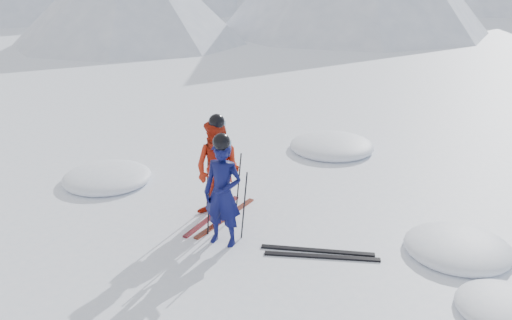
% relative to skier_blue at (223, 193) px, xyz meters
% --- Properties ---
extents(ground, '(160.00, 160.00, 0.00)m').
position_rel_skier_blue_xyz_m(ground, '(1.83, 0.34, -0.83)').
color(ground, white).
rests_on(ground, ground).
extents(skier_blue, '(0.64, 0.45, 1.67)m').
position_rel_skier_blue_xyz_m(skier_blue, '(0.00, 0.00, 0.00)').
color(skier_blue, '#0B0F46').
rests_on(skier_blue, ground).
extents(skier_red, '(0.94, 0.79, 1.71)m').
position_rel_skier_blue_xyz_m(skier_red, '(-0.39, 0.78, 0.02)').
color(skier_red, '#B1220E').
rests_on(skier_red, ground).
extents(pole_blue_left, '(0.11, 0.08, 1.11)m').
position_rel_skier_blue_xyz_m(pole_blue_left, '(-0.30, 0.15, -0.28)').
color(pole_blue_left, black).
rests_on(pole_blue_left, ground).
extents(pole_blue_right, '(0.11, 0.07, 1.11)m').
position_rel_skier_blue_xyz_m(pole_blue_right, '(0.25, 0.25, -0.28)').
color(pole_blue_right, black).
rests_on(pole_blue_right, ground).
extents(pole_red_left, '(0.12, 0.09, 1.14)m').
position_rel_skier_blue_xyz_m(pole_red_left, '(-0.69, 1.03, -0.26)').
color(pole_red_left, black).
rests_on(pole_red_left, ground).
extents(pole_red_right, '(0.12, 0.08, 1.14)m').
position_rel_skier_blue_xyz_m(pole_red_right, '(-0.09, 0.93, -0.26)').
color(pole_red_right, black).
rests_on(pole_red_right, ground).
extents(ski_worn_left, '(0.34, 1.69, 0.03)m').
position_rel_skier_blue_xyz_m(ski_worn_left, '(-0.51, 0.78, -0.82)').
color(ski_worn_left, black).
rests_on(ski_worn_left, ground).
extents(ski_worn_right, '(0.46, 1.68, 0.03)m').
position_rel_skier_blue_xyz_m(ski_worn_right, '(-0.27, 0.78, -0.82)').
color(ski_worn_right, black).
rests_on(ski_worn_right, ground).
extents(ski_loose_a, '(1.69, 0.36, 0.03)m').
position_rel_skier_blue_xyz_m(ski_loose_a, '(1.44, 0.18, -0.82)').
color(ski_loose_a, black).
rests_on(ski_loose_a, ground).
extents(ski_loose_b, '(1.68, 0.42, 0.03)m').
position_rel_skier_blue_xyz_m(ski_loose_b, '(1.54, 0.03, -0.82)').
color(ski_loose_b, black).
rests_on(ski_loose_b, ground).
extents(snow_lumps, '(8.52, 6.91, 0.42)m').
position_rel_skier_blue_xyz_m(snow_lumps, '(0.59, 2.46, -0.83)').
color(snow_lumps, white).
rests_on(snow_lumps, ground).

